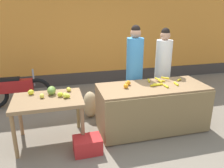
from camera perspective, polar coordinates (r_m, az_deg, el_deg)
name	(u,v)px	position (r m, az deg, el deg)	size (l,w,h in m)	color
ground_plane	(128,130)	(4.36, 4.17, -11.58)	(24.00, 24.00, 0.00)	#756B5B
market_wall_back	(96,25)	(6.69, -3.98, 14.63)	(9.92, 0.23, 3.49)	orange
fruit_stall_counter	(152,107)	(4.30, 10.03, -5.88)	(1.99, 0.86, 0.85)	olive
side_table_wooden	(48,104)	(3.86, -15.91, -4.87)	(1.13, 0.80, 0.80)	olive
banana_bunch_pile	(162,82)	(4.32, 12.59, 0.46)	(0.73, 0.52, 0.07)	gold
orange_pile	(127,84)	(4.06, 3.85, -0.03)	(0.18, 0.24, 0.09)	orange
mango_papaya_pile	(53,92)	(3.92, -14.72, -1.97)	(0.75, 0.42, 0.14)	#E3D548
vendor_woman_blue_shirt	(134,71)	(4.67, 5.69, 3.23)	(0.34, 0.34, 1.88)	#33333D
vendor_woman_white_shirt	(163,70)	(5.03, 12.71, 3.52)	(0.34, 0.34, 1.81)	#33333D
parked_motorcycle	(15,90)	(5.61, -23.30, -1.47)	(1.60, 0.18, 0.88)	black
produce_crate	(88,145)	(3.73, -6.21, -15.10)	(0.44, 0.32, 0.26)	red
produce_sack	(90,104)	(4.74, -5.51, -5.16)	(0.36, 0.30, 0.56)	tan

